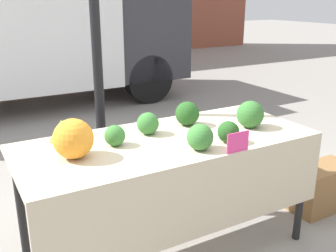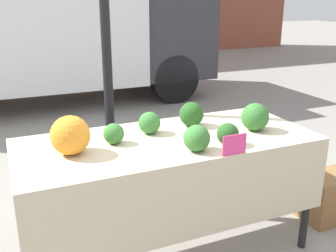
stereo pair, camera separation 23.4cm
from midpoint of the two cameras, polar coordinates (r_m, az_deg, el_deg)
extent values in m
plane|color=gray|center=(2.74, -2.56, -17.53)|extent=(40.00, 40.00, 0.00)
cylinder|color=black|center=(2.86, -12.76, 11.85)|extent=(0.07, 0.07, 2.61)
cube|color=#333338|center=(6.90, -6.21, 14.03)|extent=(1.20, 1.86, 1.53)
cylinder|color=black|center=(6.21, -3.95, 6.85)|extent=(0.76, 0.22, 0.76)
cylinder|color=black|center=(7.69, -9.32, 8.88)|extent=(0.76, 0.22, 0.76)
cube|color=beige|center=(2.38, -2.83, -2.22)|extent=(1.80, 0.77, 0.03)
cube|color=beige|center=(2.17, 1.91, -11.06)|extent=(1.80, 0.01, 0.43)
cylinder|color=black|center=(2.76, 16.50, -8.86)|extent=(0.05, 0.05, 0.76)
cylinder|color=black|center=(2.63, -23.06, -11.14)|extent=(0.05, 0.05, 0.76)
cylinder|color=black|center=(3.20, 8.16, -4.43)|extent=(0.05, 0.05, 0.76)
sphere|color=orange|center=(2.14, -16.67, -1.84)|extent=(0.21, 0.21, 0.21)
cone|color=#93B238|center=(2.43, -17.80, -0.62)|extent=(0.16, 0.16, 0.13)
sphere|color=#23511E|center=(2.30, 5.89, -0.91)|extent=(0.13, 0.13, 0.13)
sphere|color=#387533|center=(2.17, 1.61, -1.68)|extent=(0.15, 0.15, 0.15)
sphere|color=#387533|center=(2.44, -5.70, 0.33)|extent=(0.14, 0.14, 0.14)
sphere|color=#387533|center=(2.28, -10.67, -1.42)|extent=(0.12, 0.12, 0.12)
sphere|color=#336B2D|center=(2.58, 9.32, 1.64)|extent=(0.18, 0.18, 0.18)
sphere|color=#23511E|center=(2.59, 0.23, 1.78)|extent=(0.16, 0.16, 0.16)
cube|color=#E53D84|center=(2.17, 7.07, -2.39)|extent=(0.15, 0.01, 0.11)
cube|color=olive|center=(3.30, 19.48, -8.42)|extent=(0.50, 0.27, 0.36)
camera|label=1|loc=(0.12, -92.86, -0.95)|focal=42.00mm
camera|label=2|loc=(0.12, 87.14, 0.95)|focal=42.00mm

